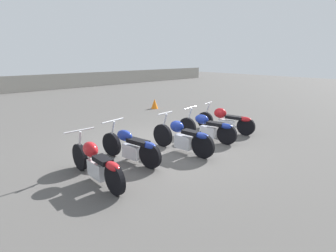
# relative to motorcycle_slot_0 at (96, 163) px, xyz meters

# --- Properties ---
(ground_plane) EXTENTS (60.00, 60.00, 0.00)m
(ground_plane) POSITION_rel_motorcycle_slot_0_xyz_m (2.55, 0.65, -0.42)
(ground_plane) COLOR #514F4C
(fence_back) EXTENTS (40.00, 0.04, 1.22)m
(fence_back) POSITION_rel_motorcycle_slot_0_xyz_m (2.55, 16.59, 0.19)
(fence_back) COLOR #9E998E
(fence_back) RESTS_ON ground_plane
(motorcycle_slot_0) EXTENTS (0.70, 2.17, 1.00)m
(motorcycle_slot_0) POSITION_rel_motorcycle_slot_0_xyz_m (0.00, 0.00, 0.00)
(motorcycle_slot_0) COLOR black
(motorcycle_slot_0) RESTS_ON ground_plane
(motorcycle_slot_1) EXTENTS (0.70, 1.97, 1.00)m
(motorcycle_slot_1) POSITION_rel_motorcycle_slot_0_xyz_m (1.15, 0.38, -0.01)
(motorcycle_slot_1) COLOR black
(motorcycle_slot_1) RESTS_ON ground_plane
(motorcycle_slot_2) EXTENTS (0.59, 2.07, 1.04)m
(motorcycle_slot_2) POSITION_rel_motorcycle_slot_0_xyz_m (2.59, -0.01, 0.02)
(motorcycle_slot_2) COLOR black
(motorcycle_slot_2) RESTS_ON ground_plane
(motorcycle_slot_3) EXTENTS (0.70, 2.02, 0.99)m
(motorcycle_slot_3) POSITION_rel_motorcycle_slot_0_xyz_m (3.92, 0.20, -0.01)
(motorcycle_slot_3) COLOR black
(motorcycle_slot_3) RESTS_ON ground_plane
(motorcycle_slot_4) EXTENTS (0.70, 2.11, 0.98)m
(motorcycle_slot_4) POSITION_rel_motorcycle_slot_0_xyz_m (5.15, 0.37, 0.00)
(motorcycle_slot_4) COLOR black
(motorcycle_slot_4) RESTS_ON ground_plane
(traffic_cone_near) EXTENTS (0.35, 0.35, 0.49)m
(traffic_cone_near) POSITION_rel_motorcycle_slot_0_xyz_m (6.04, 5.30, -0.18)
(traffic_cone_near) COLOR orange
(traffic_cone_near) RESTS_ON ground_plane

